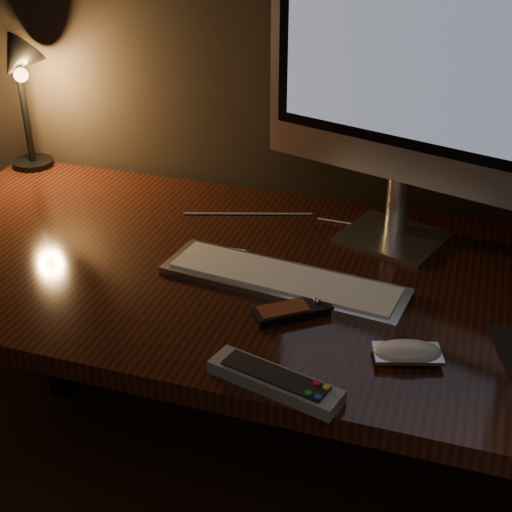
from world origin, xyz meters
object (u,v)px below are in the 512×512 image
(mouse, at_px, (407,354))
(desk_lamp, at_px, (20,79))
(keyboard, at_px, (283,280))
(media_remote, at_px, (292,311))
(desk, at_px, (273,306))
(monitor, at_px, (411,59))
(tv_remote, at_px, (275,381))

(mouse, xyz_separation_m, desk_lamp, (-1.02, 0.51, 0.23))
(keyboard, xyz_separation_m, media_remote, (0.04, -0.10, 0.00))
(desk, bearing_deg, keyboard, -64.28)
(desk_lamp, bearing_deg, monitor, -6.85)
(mouse, distance_m, tv_remote, 0.22)
(monitor, height_order, tv_remote, monitor)
(tv_remote, bearing_deg, media_remote, 112.65)
(desk, distance_m, media_remote, 0.27)
(mouse, xyz_separation_m, tv_remote, (-0.18, -0.13, 0.00))
(tv_remote, xyz_separation_m, desk_lamp, (-0.84, 0.64, 0.23))
(keyboard, bearing_deg, desk, 122.63)
(tv_remote, bearing_deg, desk_lamp, 157.40)
(desk, xyz_separation_m, desk_lamp, (-0.72, 0.23, 0.37))
(monitor, relative_size, media_remote, 4.57)
(media_remote, height_order, desk_lamp, desk_lamp)
(keyboard, distance_m, media_remote, 0.11)
(desk, bearing_deg, media_remote, -64.93)
(media_remote, relative_size, tv_remote, 0.64)
(keyboard, height_order, desk_lamp, desk_lamp)
(tv_remote, height_order, desk_lamp, desk_lamp)
(mouse, height_order, desk_lamp, desk_lamp)
(mouse, xyz_separation_m, media_remote, (-0.21, 0.07, -0.00))
(desk, distance_m, keyboard, 0.18)
(mouse, distance_m, media_remote, 0.22)
(monitor, height_order, keyboard, monitor)
(monitor, bearing_deg, keyboard, -106.72)
(keyboard, distance_m, tv_remote, 0.30)
(desk, distance_m, mouse, 0.43)
(keyboard, bearing_deg, media_remote, -58.77)
(media_remote, distance_m, tv_remote, 0.20)
(media_remote, bearing_deg, monitor, 32.36)
(keyboard, bearing_deg, tv_remote, -69.36)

